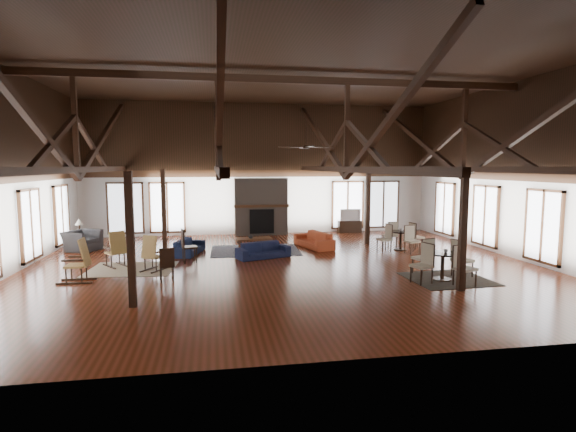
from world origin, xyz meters
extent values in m
plane|color=maroon|center=(0.00, 0.00, 0.00)|extent=(16.00, 16.00, 0.00)
cube|color=black|center=(0.00, 0.00, 6.00)|extent=(16.00, 14.00, 0.02)
cube|color=silver|center=(0.00, 7.00, 3.00)|extent=(16.00, 0.02, 6.00)
cube|color=silver|center=(0.00, -7.00, 3.00)|extent=(16.00, 0.02, 6.00)
cube|color=silver|center=(-8.00, 0.00, 3.00)|extent=(0.02, 14.00, 6.00)
cube|color=silver|center=(8.00, 0.00, 3.00)|extent=(0.02, 14.00, 6.00)
cube|color=black|center=(0.00, 0.00, 5.75)|extent=(15.60, 0.18, 0.22)
cube|color=black|center=(-6.00, 0.00, 3.05)|extent=(0.16, 13.70, 0.18)
cube|color=black|center=(-6.00, 0.00, 4.40)|extent=(0.14, 0.14, 2.70)
cube|color=black|center=(-6.00, 3.50, 4.28)|extent=(0.15, 7.07, 3.12)
cube|color=black|center=(-6.00, -3.50, 4.28)|extent=(0.15, 7.07, 3.12)
cube|color=black|center=(-2.00, 0.00, 3.05)|extent=(0.16, 13.70, 0.18)
cube|color=black|center=(-2.00, 0.00, 4.40)|extent=(0.14, 0.14, 2.70)
cube|color=black|center=(-2.00, 3.50, 4.28)|extent=(0.15, 7.07, 3.12)
cube|color=black|center=(-2.00, -3.50, 4.28)|extent=(0.15, 7.07, 3.12)
cube|color=black|center=(2.00, 0.00, 3.05)|extent=(0.16, 13.70, 0.18)
cube|color=black|center=(2.00, 0.00, 4.40)|extent=(0.14, 0.14, 2.70)
cube|color=black|center=(2.00, 3.50, 4.28)|extent=(0.15, 7.07, 3.12)
cube|color=black|center=(2.00, -3.50, 4.28)|extent=(0.15, 7.07, 3.12)
cube|color=black|center=(6.00, 0.00, 3.05)|extent=(0.16, 13.70, 0.18)
cube|color=black|center=(6.00, 0.00, 4.40)|extent=(0.14, 0.14, 2.70)
cube|color=black|center=(6.00, 3.50, 4.28)|extent=(0.15, 7.07, 3.12)
cube|color=black|center=(6.00, -3.50, 4.28)|extent=(0.15, 7.07, 3.12)
cube|color=black|center=(-4.00, -3.50, 1.52)|extent=(0.16, 0.16, 3.05)
cube|color=black|center=(4.00, -3.50, 1.52)|extent=(0.16, 0.16, 3.05)
cube|color=black|center=(-4.00, 3.50, 1.52)|extent=(0.16, 0.16, 3.05)
cube|color=black|center=(4.00, 3.50, 1.52)|extent=(0.16, 0.16, 3.05)
cube|color=#695C50|center=(0.00, 6.68, 1.30)|extent=(2.40, 0.62, 2.60)
cube|color=black|center=(0.00, 6.36, 0.65)|extent=(1.10, 0.06, 1.10)
cube|color=#382010|center=(0.00, 6.40, 1.35)|extent=(2.50, 0.20, 0.12)
cylinder|color=black|center=(0.50, -1.00, 4.05)|extent=(0.04, 0.04, 0.70)
cylinder|color=black|center=(0.50, -1.00, 3.70)|extent=(0.20, 0.20, 0.10)
cube|color=black|center=(0.95, -1.00, 3.70)|extent=(0.70, 0.12, 0.02)
cube|color=black|center=(0.50, -0.55, 3.70)|extent=(0.12, 0.70, 0.02)
cube|color=black|center=(0.05, -1.00, 3.70)|extent=(0.70, 0.12, 0.02)
cube|color=black|center=(0.50, -1.45, 3.70)|extent=(0.12, 0.70, 0.02)
imported|color=#141937|center=(-0.50, 1.40, 0.27)|extent=(1.96, 1.28, 0.53)
imported|color=#141D38|center=(-3.06, 2.54, 0.26)|extent=(1.92, 1.15, 0.53)
imported|color=#AF4221|center=(1.67, 3.08, 0.29)|extent=(2.15, 1.31, 0.59)
cube|color=#5A2D1B|center=(-0.70, 2.63, 0.47)|extent=(1.34, 0.73, 0.06)
cube|color=#5A2D1B|center=(-1.24, 2.41, 0.22)|extent=(0.06, 0.06, 0.44)
cube|color=#5A2D1B|center=(-1.24, 2.84, 0.22)|extent=(0.06, 0.06, 0.44)
cube|color=#5A2D1B|center=(-0.15, 2.41, 0.22)|extent=(0.06, 0.06, 0.44)
cube|color=#5A2D1B|center=(-0.15, 2.84, 0.22)|extent=(0.06, 0.06, 0.44)
imported|color=#B2B2B2|center=(-0.83, 2.56, 0.59)|extent=(0.21, 0.21, 0.18)
imported|color=#28282A|center=(-7.03, 3.86, 0.38)|extent=(1.48, 1.42, 0.75)
cube|color=black|center=(-7.36, 4.76, 0.29)|extent=(0.43, 0.43, 0.58)
cylinder|color=black|center=(-7.36, 4.76, 0.75)|extent=(0.08, 0.08, 0.35)
cone|color=beige|center=(-7.36, 4.76, 0.99)|extent=(0.31, 0.31, 0.25)
cube|color=olive|center=(-5.25, 0.86, 0.44)|extent=(0.68, 0.68, 0.05)
cube|color=olive|center=(-5.12, 0.67, 0.78)|extent=(0.52, 0.44, 0.72)
cube|color=black|center=(-5.42, 0.74, 0.03)|extent=(0.55, 0.76, 0.05)
cube|color=black|center=(-5.08, 0.98, 0.03)|extent=(0.55, 0.76, 0.05)
cube|color=olive|center=(-3.97, 0.09, 0.42)|extent=(0.65, 0.64, 0.05)
cube|color=olive|center=(-4.08, -0.10, 0.75)|extent=(0.51, 0.40, 0.69)
cube|color=black|center=(-4.15, 0.19, 0.03)|extent=(0.46, 0.77, 0.05)
cube|color=black|center=(-3.80, -0.01, 0.03)|extent=(0.46, 0.77, 0.05)
cube|color=olive|center=(-5.89, -1.00, 0.46)|extent=(0.52, 0.54, 0.05)
cube|color=olive|center=(-5.65, -1.01, 0.82)|extent=(0.22, 0.53, 0.76)
cube|color=black|center=(-5.89, -1.22, 0.03)|extent=(0.93, 0.08, 0.05)
cube|color=black|center=(-5.88, -0.79, 0.03)|extent=(0.93, 0.08, 0.05)
cube|color=black|center=(-2.97, 1.11, 0.50)|extent=(0.56, 0.56, 0.06)
cube|color=black|center=(-3.17, 1.07, 0.80)|extent=(0.14, 0.47, 0.61)
cylinder|color=black|center=(-2.97, 1.11, 0.25)|extent=(0.04, 0.04, 0.50)
cube|color=black|center=(-3.48, -1.25, 0.43)|extent=(0.47, 0.47, 0.05)
cube|color=black|center=(-3.44, -1.43, 0.68)|extent=(0.40, 0.12, 0.52)
cylinder|color=black|center=(-3.48, -1.25, 0.21)|extent=(0.03, 0.03, 0.43)
cylinder|color=black|center=(4.08, -2.43, 0.75)|extent=(0.88, 0.88, 0.04)
cylinder|color=black|center=(4.08, -2.43, 0.39)|extent=(0.10, 0.10, 0.73)
cylinder|color=black|center=(4.08, -2.43, 0.02)|extent=(0.53, 0.53, 0.04)
cylinder|color=black|center=(4.77, 1.99, 0.70)|extent=(0.82, 0.82, 0.04)
cylinder|color=black|center=(4.77, 1.99, 0.36)|extent=(0.10, 0.10, 0.68)
cylinder|color=black|center=(4.77, 1.99, 0.02)|extent=(0.49, 0.49, 0.04)
imported|color=#B2B2B2|center=(4.16, -2.42, 0.82)|extent=(0.12, 0.12, 0.09)
imported|color=#B2B2B2|center=(4.79, 1.98, 0.77)|extent=(0.17, 0.17, 0.11)
cube|color=black|center=(4.26, 6.75, 0.28)|extent=(1.10, 0.41, 0.55)
imported|color=#B2B2B2|center=(4.27, 6.75, 0.83)|extent=(0.99, 0.15, 0.57)
cube|color=tan|center=(-4.68, 0.37, 0.01)|extent=(2.70, 2.21, 0.01)
cube|color=#171D41|center=(-0.65, 2.79, 0.01)|extent=(3.33, 2.56, 0.01)
cube|color=black|center=(4.28, -2.38, 0.01)|extent=(2.27, 2.08, 0.01)
camera|label=1|loc=(-2.19, -13.77, 3.16)|focal=28.00mm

